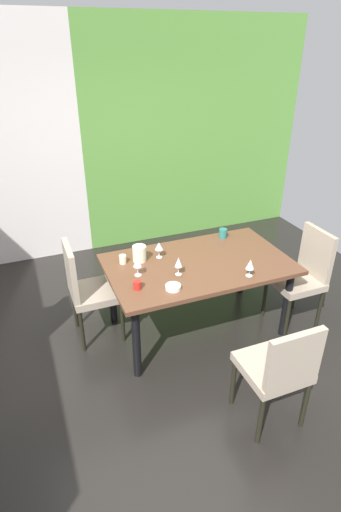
# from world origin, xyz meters

# --- Properties ---
(ground_plane) EXTENTS (5.87, 5.29, 0.02)m
(ground_plane) POSITION_xyz_m (0.00, 0.00, -0.01)
(ground_plane) COLOR black
(garden_window_panel) EXTENTS (3.11, 0.10, 2.86)m
(garden_window_panel) POSITION_xyz_m (1.38, 2.59, 1.43)
(garden_window_panel) COLOR #5C993E
(garden_window_panel) RESTS_ON ground_plane
(dining_table) EXTENTS (1.69, 1.01, 0.75)m
(dining_table) POSITION_xyz_m (0.44, 0.44, 0.66)
(dining_table) COLOR brown
(dining_table) RESTS_ON ground_plane
(chair_right_near) EXTENTS (0.44, 0.44, 1.00)m
(chair_right_near) POSITION_xyz_m (1.45, 0.18, 0.56)
(chair_right_near) COLOR tan
(chair_right_near) RESTS_ON ground_plane
(chair_left_far) EXTENTS (0.45, 0.44, 0.99)m
(chair_left_far) POSITION_xyz_m (-0.56, 0.71, 0.56)
(chair_left_far) COLOR tan
(chair_left_far) RESTS_ON ground_plane
(chair_head_near) EXTENTS (0.44, 0.44, 0.93)m
(chair_head_near) POSITION_xyz_m (0.49, -0.80, 0.54)
(chair_head_near) COLOR tan
(chair_head_near) RESTS_ON ground_plane
(wine_glass_right) EXTENTS (0.07, 0.07, 0.17)m
(wine_glass_right) POSITION_xyz_m (0.19, 0.31, 0.87)
(wine_glass_right) COLOR silver
(wine_glass_right) RESTS_ON dining_table
(wine_glass_south) EXTENTS (0.08, 0.08, 0.17)m
(wine_glass_south) POSITION_xyz_m (-0.15, 0.43, 0.87)
(wine_glass_south) COLOR silver
(wine_glass_south) RESTS_ON dining_table
(wine_glass_center) EXTENTS (0.07, 0.07, 0.16)m
(wine_glass_center) POSITION_xyz_m (0.75, 0.06, 0.86)
(wine_glass_center) COLOR silver
(wine_glass_center) RESTS_ON dining_table
(wine_glass_near_window) EXTENTS (0.08, 0.08, 0.15)m
(wine_glass_near_window) POSITION_xyz_m (0.14, 0.67, 0.86)
(wine_glass_near_window) COLOR silver
(wine_glass_near_window) RESTS_ON dining_table
(serving_bowl_north) EXTENTS (0.13, 0.13, 0.04)m
(serving_bowl_north) POSITION_xyz_m (0.06, 0.11, 0.77)
(serving_bowl_north) COLOR white
(serving_bowl_north) RESTS_ON dining_table
(cup_front) EXTENTS (0.06, 0.06, 0.08)m
(cup_front) POSITION_xyz_m (-0.21, 0.68, 0.79)
(cup_front) COLOR beige
(cup_front) RESTS_ON dining_table
(cup_near_shelf) EXTENTS (0.08, 0.08, 0.10)m
(cup_near_shelf) POSITION_xyz_m (0.90, 0.83, 0.80)
(cup_near_shelf) COLOR #27726B
(cup_near_shelf) RESTS_ON dining_table
(cup_rear) EXTENTS (0.07, 0.07, 0.07)m
(cup_rear) POSITION_xyz_m (-0.22, 0.23, 0.78)
(cup_rear) COLOR red
(cup_rear) RESTS_ON dining_table
(pitcher_east) EXTENTS (0.14, 0.13, 0.15)m
(pitcher_east) POSITION_xyz_m (-0.05, 0.67, 0.82)
(pitcher_east) COLOR beige
(pitcher_east) RESTS_ON dining_table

